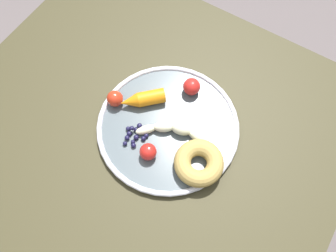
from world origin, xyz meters
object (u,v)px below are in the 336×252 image
tomato_mid (192,87)px  donut (199,163)px  plate (168,127)px  blueberry_pile (135,135)px  banana (180,132)px  tomato_near (115,99)px  dining_table (149,142)px  tomato_far (148,152)px  carrot_orange (143,99)px

tomato_mid → donut: bearing=125.1°
plate → blueberry_pile: 0.08m
banana → blueberry_pile: banana is taller
tomato_near → dining_table: bearing=175.4°
banana → tomato_far: size_ratio=5.21×
blueberry_pile → tomato_near: size_ratio=1.60×
tomato_near → tomato_far: bearing=153.4°
tomato_mid → tomato_far: size_ratio=1.09×
banana → tomato_mid: tomato_mid is taller
plate → tomato_near: 0.14m
dining_table → carrot_orange: carrot_orange is taller
tomato_mid → banana: bearing=108.2°
tomato_far → blueberry_pile: bearing=-22.5°
carrot_orange → tomato_near: bearing=31.4°
banana → donut: donut is taller
carrot_orange → banana: bearing=168.8°
plate → carrot_orange: carrot_orange is taller
tomato_far → banana: bearing=-113.5°
plate → tomato_far: bearing=90.4°
tomato_near → blueberry_pile: bearing=151.2°
plate → carrot_orange: size_ratio=3.34×
banana → donut: size_ratio=1.83×
carrot_orange → blueberry_pile: carrot_orange is taller
donut → dining_table: bearing=-9.5°
donut → plate: bearing=-23.4°
carrot_orange → blueberry_pile: (-0.03, 0.08, -0.01)m
carrot_orange → tomato_mid: bearing=-132.5°
blueberry_pile → tomato_near: 0.10m
banana → tomato_near: bearing=3.3°
tomato_near → tomato_mid: bearing=-138.1°
tomato_far → dining_table: bearing=-53.8°
carrot_orange → tomato_near: size_ratio=2.58×
donut → tomato_far: (0.10, 0.04, 0.00)m
dining_table → donut: bearing=170.5°
donut → carrot_orange: bearing=-19.2°
plate → donut: (-0.10, 0.05, 0.02)m
dining_table → donut: 0.20m
tomato_near → tomato_mid: size_ratio=0.93×
carrot_orange → tomato_far: tomato_far is taller
dining_table → donut: size_ratio=8.49×
tomato_mid → tomato_far: 0.19m
carrot_orange → tomato_mid: (-0.08, -0.09, 0.00)m
carrot_orange → tomato_far: bearing=129.1°
plate → tomato_mid: (0.00, -0.11, 0.02)m
dining_table → tomato_near: bearing=-4.6°
dining_table → donut: (-0.15, 0.02, 0.13)m
donut → tomato_mid: bearing=-54.9°
dining_table → plate: size_ratio=2.79×
banana → tomato_mid: (0.04, -0.11, 0.01)m
tomato_mid → tomato_far: bearing=90.7°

